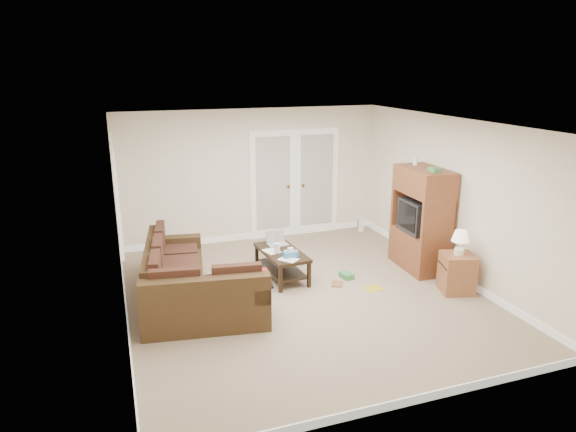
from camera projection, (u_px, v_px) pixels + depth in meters
name	position (u px, v px, depth m)	size (l,w,h in m)	color
floor	(304.00, 295.00, 7.56)	(5.50, 5.50, 0.00)	tan
ceiling	(305.00, 124.00, 6.85)	(5.00, 5.50, 0.02)	silver
wall_left	(118.00, 232.00, 6.41)	(0.02, 5.50, 2.50)	white
wall_right	(454.00, 199.00, 8.00)	(0.02, 5.50, 2.50)	white
wall_back	(252.00, 175.00, 9.70)	(5.00, 0.02, 2.50)	white
wall_front	(411.00, 292.00, 4.71)	(5.00, 0.02, 2.50)	white
baseboards	(304.00, 292.00, 7.54)	(5.00, 5.50, 0.10)	white
french_doors	(295.00, 184.00, 9.99)	(1.80, 0.05, 2.13)	white
window_left	(117.00, 191.00, 7.25)	(0.05, 1.92, 1.42)	white
sectional_sofa	(187.00, 286.00, 7.16)	(1.74, 2.67, 0.76)	#442F1A
coffee_table	(282.00, 263.00, 8.13)	(0.63, 1.14, 0.75)	black
tv_armoire	(421.00, 219.00, 8.36)	(0.63, 1.08, 1.81)	brown
side_cabinet	(457.00, 270.00, 7.59)	(0.56, 0.56, 0.95)	#925A35
space_heater	(361.00, 224.00, 10.42)	(0.12, 0.10, 0.29)	white
floor_magazine	(373.00, 288.00, 7.77)	(0.27, 0.21, 0.01)	gold
floor_greenbox	(347.00, 275.00, 8.15)	(0.16, 0.22, 0.09)	#3D8749
floor_book	(332.00, 284.00, 7.93)	(0.17, 0.23, 0.02)	brown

